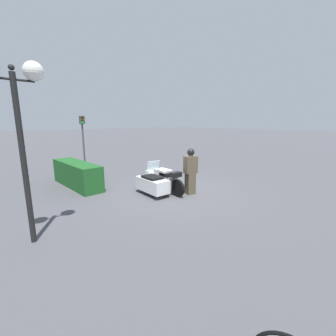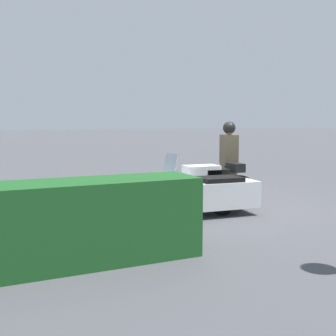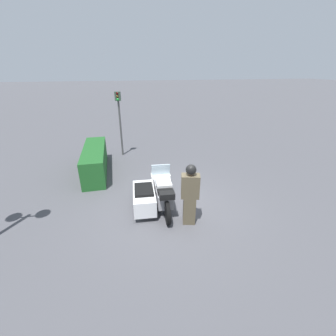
{
  "view_description": "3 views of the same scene",
  "coord_description": "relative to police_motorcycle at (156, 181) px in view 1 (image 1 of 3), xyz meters",
  "views": [
    {
      "loc": [
        -6.19,
        6.22,
        2.77
      ],
      "look_at": [
        0.38,
        -0.07,
        0.9
      ],
      "focal_mm": 24.0,
      "sensor_mm": 36.0,
      "label": 1
    },
    {
      "loc": [
        4.46,
        7.67,
        1.79
      ],
      "look_at": [
        1.13,
        0.46,
        0.91
      ],
      "focal_mm": 45.0,
      "sensor_mm": 36.0,
      "label": 2
    },
    {
      "loc": [
        -5.67,
        1.54,
        4.04
      ],
      "look_at": [
        0.47,
        0.09,
        1.23
      ],
      "focal_mm": 24.0,
      "sensor_mm": 36.0,
      "label": 3
    }
  ],
  "objects": [
    {
      "name": "ground_plane",
      "position": [
        -0.37,
        -0.59,
        -0.47
      ],
      "size": [
        160.0,
        160.0,
        0.0
      ],
      "primitive_type": "plane",
      "color": "#4C4C51"
    },
    {
      "name": "police_motorcycle",
      "position": [
        0.0,
        0.0,
        0.0
      ],
      "size": [
        2.45,
        1.39,
        1.16
      ],
      "rotation": [
        0.0,
        0.0,
        -0.08
      ],
      "color": "black",
      "rests_on": "ground"
    },
    {
      "name": "officer_rider",
      "position": [
        -1.05,
        -0.84,
        0.47
      ],
      "size": [
        0.41,
        0.55,
        1.79
      ],
      "rotation": [
        0.0,
        0.0,
        -0.27
      ],
      "color": "brown",
      "rests_on": "ground"
    },
    {
      "name": "hedge_bush_curbside",
      "position": [
        3.08,
        1.92,
        0.06
      ],
      "size": [
        3.36,
        0.84,
        1.05
      ],
      "primitive_type": "cube",
      "color": "#1E5623",
      "rests_on": "ground"
    },
    {
      "name": "twin_lamp_post",
      "position": [
        -0.87,
        4.57,
        2.85
      ],
      "size": [
        0.42,
        1.21,
        4.04
      ],
      "color": "black",
      "rests_on": "ground"
    },
    {
      "name": "traffic_light_near",
      "position": [
        4.9,
        0.73,
        1.57
      ],
      "size": [
        0.22,
        0.28,
        3.06
      ],
      "rotation": [
        0.0,
        0.0,
        2.96
      ],
      "color": "#4C4C4C",
      "rests_on": "ground"
    }
  ]
}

